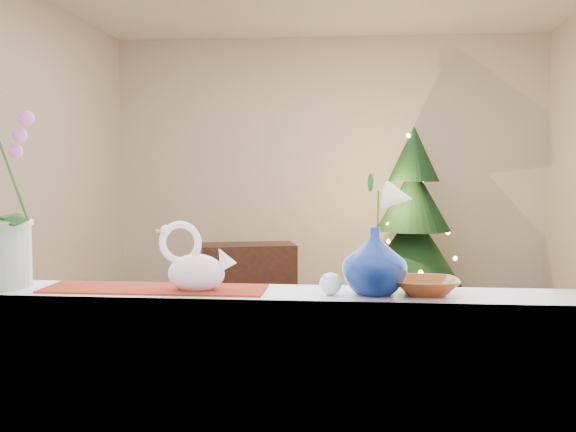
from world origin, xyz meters
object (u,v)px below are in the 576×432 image
object	(u,v)px
xmas_tree	(413,216)
blue_vase	(375,256)
swan	(196,258)
amber_dish	(425,287)
side_table	(248,278)
paperweight	(331,284)

from	to	relation	value
xmas_tree	blue_vase	bearing A→B (deg)	-97.17
swan	amber_dish	xyz separation A→B (m)	(0.70, 0.01, -0.08)
amber_dish	side_table	xyz separation A→B (m)	(-1.14, 3.80, -0.63)
swan	xmas_tree	xyz separation A→B (m)	(1.09, 4.29, -0.16)
paperweight	swan	bearing A→B (deg)	177.00
swan	paperweight	distance (m)	0.42
blue_vase	side_table	distance (m)	4.00
side_table	paperweight	bearing A→B (deg)	-92.45
amber_dish	side_table	bearing A→B (deg)	106.72
xmas_tree	side_table	distance (m)	1.69
paperweight	xmas_tree	bearing A→B (deg)	81.16
xmas_tree	paperweight	bearing A→B (deg)	-98.84
swan	blue_vase	xyz separation A→B (m)	(0.55, 0.00, 0.01)
amber_dish	side_table	size ratio (longest dim) A/B	0.20
swan	xmas_tree	size ratio (longest dim) A/B	0.14
xmas_tree	side_table	xyz separation A→B (m)	(-1.53, -0.48, -0.55)
blue_vase	amber_dish	size ratio (longest dim) A/B	1.37
swan	xmas_tree	world-z (taller)	xmas_tree
swan	xmas_tree	bearing A→B (deg)	63.27
swan	side_table	distance (m)	3.91
side_table	amber_dish	bearing A→B (deg)	-88.31
paperweight	xmas_tree	distance (m)	4.37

